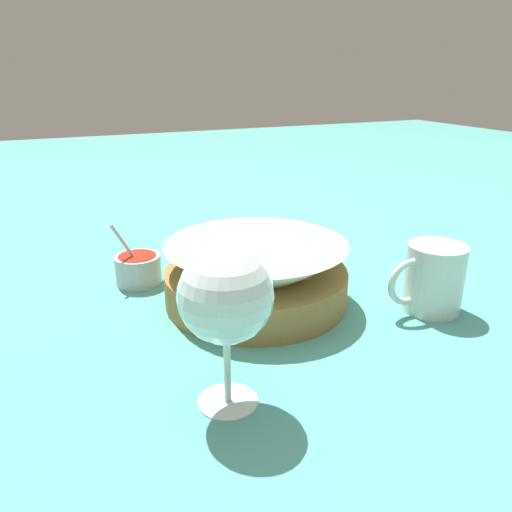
# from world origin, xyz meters

# --- Properties ---
(ground_plane) EXTENTS (4.00, 4.00, 0.00)m
(ground_plane) POSITION_xyz_m (0.00, 0.00, 0.00)
(ground_plane) COLOR teal
(food_basket) EXTENTS (0.25, 0.25, 0.09)m
(food_basket) POSITION_xyz_m (0.01, -0.03, 0.04)
(food_basket) COLOR olive
(food_basket) RESTS_ON ground_plane
(sauce_cup) EXTENTS (0.07, 0.07, 0.10)m
(sauce_cup) POSITION_xyz_m (0.15, -0.16, 0.02)
(sauce_cup) COLOR #B7B7BC
(sauce_cup) RESTS_ON ground_plane
(wine_glass) EXTENTS (0.09, 0.09, 0.16)m
(wine_glass) POSITION_xyz_m (0.13, 0.17, 0.11)
(wine_glass) COLOR silver
(wine_glass) RESTS_ON ground_plane
(beer_mug) EXTENTS (0.11, 0.08, 0.09)m
(beer_mug) POSITION_xyz_m (-0.20, 0.09, 0.04)
(beer_mug) COLOR silver
(beer_mug) RESTS_ON ground_plane
(side_plate) EXTENTS (0.18, 0.18, 0.01)m
(side_plate) POSITION_xyz_m (-0.12, -0.25, 0.01)
(side_plate) COLOR white
(side_plate) RESTS_ON ground_plane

